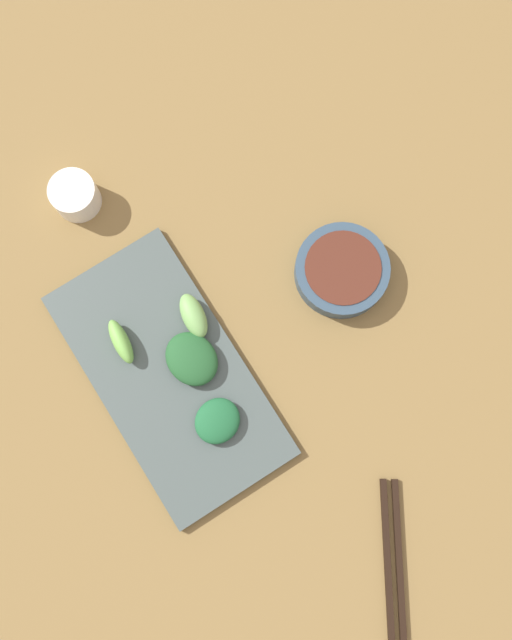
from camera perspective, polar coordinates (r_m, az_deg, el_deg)
name	(u,v)px	position (r m, az deg, el deg)	size (l,w,h in m)	color
tabletop	(244,347)	(0.97, -0.94, -2.12)	(2.10, 2.10, 0.02)	olive
sauce_bowl	(342,270)	(0.97, 6.83, 3.94)	(0.13, 0.13, 0.03)	#304658
serving_plate	(169,375)	(0.96, -6.91, -4.33)	(0.18, 0.36, 0.01)	#424F4C
broccoli_leafy_0	(192,359)	(0.94, -5.13, -3.10)	(0.06, 0.08, 0.03)	#205329
broccoli_leafy_1	(217,421)	(0.94, -3.09, -8.01)	(0.06, 0.06, 0.02)	#1D5C33
broccoli_stalk_2	(193,316)	(0.95, -4.99, 0.33)	(0.03, 0.06, 0.03)	#73AA59
broccoli_stalk_3	(121,342)	(0.96, -10.68, -1.70)	(0.02, 0.06, 0.03)	#72B44D
chopsticks	(393,572)	(0.98, 10.85, -19.04)	(0.14, 0.21, 0.01)	black
tea_cup	(75,196)	(1.02, -14.19, 9.56)	(0.06, 0.06, 0.05)	white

